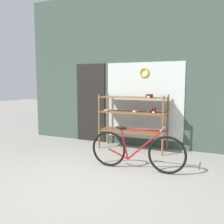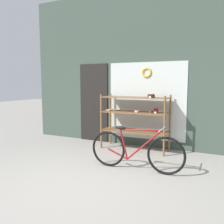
{
  "view_description": "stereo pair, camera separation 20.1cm",
  "coord_description": "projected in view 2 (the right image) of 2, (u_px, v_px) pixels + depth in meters",
  "views": [
    {
      "loc": [
        1.97,
        -3.27,
        1.62
      ],
      "look_at": [
        0.02,
        1.15,
        1.04
      ],
      "focal_mm": 40.0,
      "sensor_mm": 36.0,
      "label": 1
    },
    {
      "loc": [
        2.15,
        -3.18,
        1.62
      ],
      "look_at": [
        0.02,
        1.15,
        1.04
      ],
      "focal_mm": 40.0,
      "sensor_mm": 36.0,
      "label": 2
    }
  ],
  "objects": [
    {
      "name": "bicycle",
      "position": [
        135.0,
        151.0,
        4.57
      ],
      "size": [
        1.8,
        0.46,
        0.82
      ],
      "rotation": [
        0.0,
        0.0,
        0.04
      ],
      "color": "black",
      "rests_on": "ground_plane"
    },
    {
      "name": "display_case",
      "position": [
        136.0,
        114.0,
        5.93
      ],
      "size": [
        1.6,
        0.55,
        1.35
      ],
      "color": "brown",
      "rests_on": "ground_plane"
    },
    {
      "name": "ground_plane",
      "position": [
        79.0,
        184.0,
        3.97
      ],
      "size": [
        30.0,
        30.0,
        0.0
      ],
      "primitive_type": "plane",
      "color": "gray"
    },
    {
      "name": "storefront_facade",
      "position": [
        139.0,
        71.0,
        6.21
      ],
      "size": [
        6.3,
        0.13,
        3.89
      ],
      "color": "#3D4C42",
      "rests_on": "ground_plane"
    }
  ]
}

